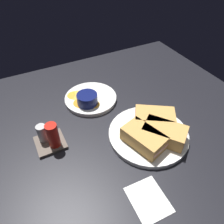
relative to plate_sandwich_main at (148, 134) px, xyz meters
The scene contains 13 objects.
ground_plane 8.42cm from the plate_sandwich_main, 64.78° to the left, with size 110.00×110.00×3.00cm, color black.
plate_sandwich_main is the anchor object (origin of this frame).
sandwich_half_near 5.90cm from the plate_sandwich_main, 125.14° to the left, with size 14.73×11.09×4.80cm.
sandwich_half_far 5.90cm from the plate_sandwich_main, 144.86° to the right, with size 14.95×13.91×4.80cm.
sandwich_half_extra 5.90cm from the plate_sandwich_main, 54.86° to the right, with size 13.43×15.04×4.80cm.
ramekin_dark_sauce 6.61cm from the plate_sandwich_main, 63.86° to the right, with size 7.83×7.83×4.17cm.
spoon_by_dark_ramekin 1.17cm from the plate_sandwich_main, 65.74° to the left, with size 5.52×9.56×0.80cm.
plate_chips_companion 27.78cm from the plate_sandwich_main, 19.94° to the left, with size 20.25×20.25×1.60cm, color white.
ramekin_light_gravy 26.18cm from the plate_sandwich_main, 27.49° to the left, with size 7.73×7.73×4.07cm.
spoon_by_gravy_ramekin 26.30cm from the plate_sandwich_main, 28.90° to the left, with size 7.92×8.13×0.80cm.
plantain_chip_scatter 29.98cm from the plate_sandwich_main, 26.62° to the left, with size 15.76×11.74×0.60cm.
condiment_caddy 31.56cm from the plate_sandwich_main, 69.38° to the left, with size 9.00×9.00×9.50cm.
paper_napkin_folded 21.98cm from the plate_sandwich_main, 146.07° to the left, with size 11.00×9.00×0.40cm, color white.
Camera 1 is at (-40.27, 25.01, 53.99)cm, focal length 34.51 mm.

